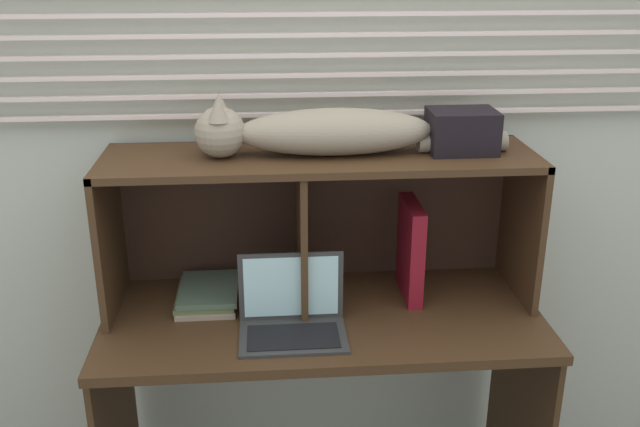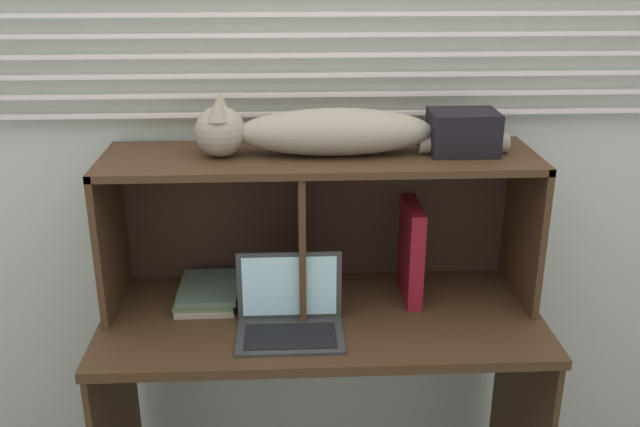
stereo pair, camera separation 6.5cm
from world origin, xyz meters
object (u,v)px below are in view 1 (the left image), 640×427
Objects in this scene: cat at (318,132)px; storage_box at (462,131)px; book_stack at (208,294)px; laptop at (292,316)px; binder_upright at (411,250)px.

cat is 4.66× the size of storage_box.
storage_box reaches higher than book_stack.
book_stack is (-0.35, 0.00, -0.52)m from cat.
cat is 3.01× the size of laptop.
cat is 0.54m from laptop.
binder_upright is at bearing 180.00° from storage_box.
laptop is 0.45m from binder_upright.
laptop is 1.55× the size of storage_box.
cat is at bearing 180.00° from storage_box.
storage_box reaches higher than binder_upright.
cat is 0.49m from binder_upright.
book_stack is at bearing 179.78° from storage_box.
storage_box is at bearing 0.00° from binder_upright.
storage_box is at bearing -0.22° from book_stack.
laptop is (-0.09, -0.21, -0.49)m from cat.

